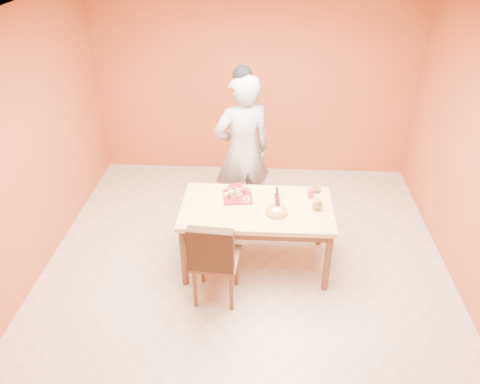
# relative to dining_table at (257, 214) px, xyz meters

# --- Properties ---
(floor) EXTENTS (5.00, 5.00, 0.00)m
(floor) POSITION_rel_dining_table_xyz_m (-0.11, -0.25, -0.67)
(floor) COLOR beige
(floor) RESTS_ON ground
(ceiling) EXTENTS (5.00, 5.00, 0.00)m
(ceiling) POSITION_rel_dining_table_xyz_m (-0.11, -0.25, 2.03)
(ceiling) COLOR silver
(ceiling) RESTS_ON wall_back
(wall_back) EXTENTS (4.50, 0.00, 4.50)m
(wall_back) POSITION_rel_dining_table_xyz_m (-0.11, 2.25, 0.68)
(wall_back) COLOR #CF592F
(wall_back) RESTS_ON floor
(wall_left) EXTENTS (0.00, 5.00, 5.00)m
(wall_left) POSITION_rel_dining_table_xyz_m (-2.36, -0.25, 0.68)
(wall_left) COLOR #CF592F
(wall_left) RESTS_ON floor
(dining_table) EXTENTS (1.60, 0.90, 0.76)m
(dining_table) POSITION_rel_dining_table_xyz_m (0.00, 0.00, 0.00)
(dining_table) COLOR #E4C677
(dining_table) RESTS_ON floor
(dining_chair) EXTENTS (0.49, 0.56, 0.99)m
(dining_chair) POSITION_rel_dining_table_xyz_m (-0.39, -0.57, -0.15)
(dining_chair) COLOR brown
(dining_chair) RESTS_ON floor
(pastry_pile) EXTENTS (0.28, 0.28, 0.09)m
(pastry_pile) POSITION_rel_dining_table_xyz_m (-0.21, 0.17, 0.16)
(pastry_pile) COLOR tan
(pastry_pile) RESTS_ON pastry_platter
(person) EXTENTS (0.82, 0.69, 1.93)m
(person) POSITION_rel_dining_table_xyz_m (-0.20, 0.86, 0.30)
(person) COLOR gray
(person) RESTS_ON floor
(pastry_platter) EXTENTS (0.35, 0.35, 0.02)m
(pastry_platter) POSITION_rel_dining_table_xyz_m (-0.21, 0.17, 0.10)
(pastry_platter) COLOR maroon
(pastry_platter) RESTS_ON dining_table
(red_dinner_plate) EXTENTS (0.30, 0.30, 0.01)m
(red_dinner_plate) POSITION_rel_dining_table_xyz_m (-0.22, 0.35, 0.10)
(red_dinner_plate) COLOR maroon
(red_dinner_plate) RESTS_ON dining_table
(white_cake_plate) EXTENTS (0.36, 0.36, 0.01)m
(white_cake_plate) POSITION_rel_dining_table_xyz_m (0.20, -0.15, 0.10)
(white_cake_plate) COLOR white
(white_cake_plate) RESTS_ON dining_table
(sponge_cake) EXTENTS (0.29, 0.29, 0.05)m
(sponge_cake) POSITION_rel_dining_table_xyz_m (0.20, -0.15, 0.13)
(sponge_cake) COLOR gold
(sponge_cake) RESTS_ON white_cake_plate
(cake_server) EXTENTS (0.06, 0.26, 0.01)m
(cake_server) POSITION_rel_dining_table_xyz_m (0.21, 0.03, 0.17)
(cake_server) COLOR silver
(cake_server) RESTS_ON sponge_cake
(egg_ornament) EXTENTS (0.13, 0.12, 0.13)m
(egg_ornament) POSITION_rel_dining_table_xyz_m (0.63, -0.02, 0.16)
(egg_ornament) COLOR olive
(egg_ornament) RESTS_ON dining_table
(magenta_glass) EXTENTS (0.08, 0.08, 0.09)m
(magenta_glass) POSITION_rel_dining_table_xyz_m (0.57, 0.22, 0.14)
(magenta_glass) COLOR #DA2055
(magenta_glass) RESTS_ON dining_table
(checker_tin) EXTENTS (0.15, 0.15, 0.03)m
(checker_tin) POSITION_rel_dining_table_xyz_m (0.64, 0.35, 0.11)
(checker_tin) COLOR black
(checker_tin) RESTS_ON dining_table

